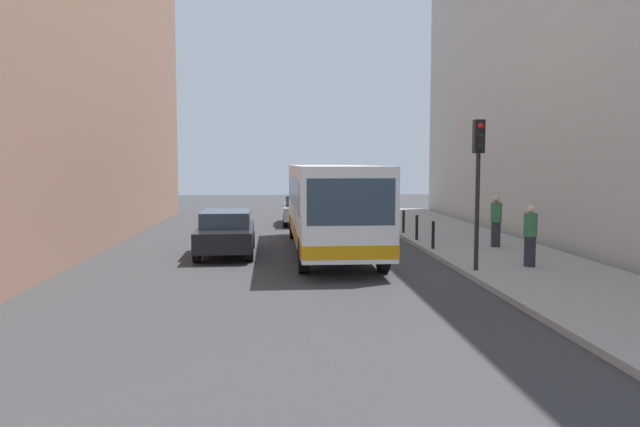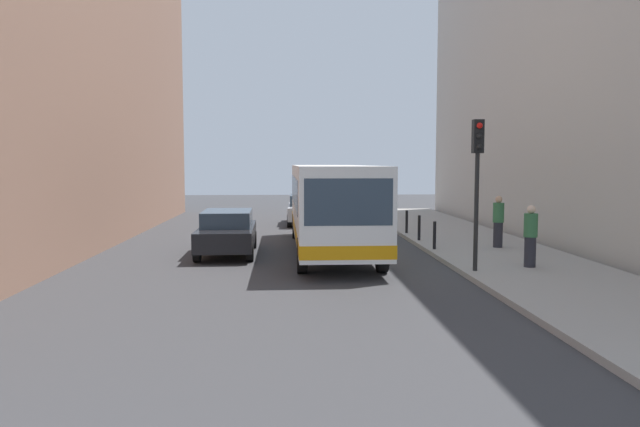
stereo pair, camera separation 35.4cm
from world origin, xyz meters
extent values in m
plane|color=#38383A|center=(0.00, 0.00, 0.00)|extent=(80.00, 80.00, 0.00)
cube|color=#9E9991|center=(5.40, 0.00, 0.07)|extent=(4.40, 40.00, 0.15)
cube|color=#936B56|center=(-11.50, 4.00, 8.38)|extent=(7.00, 32.00, 16.76)
cube|color=#BCB7AD|center=(11.50, 4.00, 7.65)|extent=(7.00, 32.00, 15.30)
cube|color=white|center=(-0.06, 2.34, 1.75)|extent=(2.57, 11.02, 2.50)
cube|color=orange|center=(-0.06, 2.34, 0.80)|extent=(2.59, 11.04, 0.36)
cube|color=#2D3D4C|center=(-0.03, -3.14, 2.10)|extent=(2.26, 0.07, 1.20)
cube|color=#2D3D4C|center=(-0.06, 2.84, 2.10)|extent=(2.58, 9.42, 1.00)
cylinder|color=black|center=(1.09, -1.55, 0.50)|extent=(0.29, 1.00, 1.00)
cylinder|color=black|center=(-1.17, -1.57, 0.50)|extent=(0.29, 1.00, 1.00)
cylinder|color=black|center=(1.05, 6.25, 0.50)|extent=(0.29, 1.00, 1.00)
cylinder|color=black|center=(-1.21, 6.23, 0.50)|extent=(0.29, 1.00, 1.00)
cube|color=black|center=(-3.60, 2.00, 0.64)|extent=(1.88, 4.43, 0.64)
cube|color=#2D3D4C|center=(-3.60, 2.15, 1.22)|extent=(1.65, 2.49, 0.52)
cylinder|color=black|center=(-2.75, 0.52, 0.32)|extent=(0.23, 0.64, 0.64)
cylinder|color=black|center=(-4.39, 0.49, 0.32)|extent=(0.23, 0.64, 0.64)
cylinder|color=black|center=(-2.81, 3.52, 0.32)|extent=(0.23, 0.64, 0.64)
cylinder|color=black|center=(-4.45, 3.49, 0.32)|extent=(0.23, 0.64, 0.64)
cube|color=#A5A8AD|center=(-0.61, 11.94, 0.64)|extent=(1.89, 4.44, 0.64)
cube|color=#2D3D4C|center=(-0.60, 12.09, 1.22)|extent=(1.65, 2.50, 0.52)
cylinder|color=black|center=(0.18, 10.43, 0.32)|extent=(0.23, 0.64, 0.64)
cylinder|color=black|center=(-1.46, 10.46, 0.32)|extent=(0.23, 0.64, 0.64)
cylinder|color=black|center=(0.25, 13.42, 0.32)|extent=(0.23, 0.64, 0.64)
cylinder|color=black|center=(-1.39, 13.46, 0.32)|extent=(0.23, 0.64, 0.64)
cylinder|color=black|center=(3.55, -2.27, 1.75)|extent=(0.12, 0.12, 3.20)
cube|color=black|center=(3.55, -2.27, 3.80)|extent=(0.28, 0.24, 0.90)
sphere|color=red|center=(3.55, -2.40, 4.08)|extent=(0.16, 0.16, 0.16)
sphere|color=black|center=(3.55, -2.40, 3.80)|extent=(0.16, 0.16, 0.16)
sphere|color=black|center=(3.55, -2.40, 3.52)|extent=(0.16, 0.16, 0.16)
cylinder|color=black|center=(3.45, 1.86, 0.62)|extent=(0.11, 0.11, 0.95)
cylinder|color=black|center=(3.45, 4.24, 0.62)|extent=(0.11, 0.11, 0.95)
cylinder|color=black|center=(3.45, 6.62, 0.62)|extent=(0.11, 0.11, 0.95)
cylinder|color=#26262D|center=(5.28, -1.78, 0.58)|extent=(0.32, 0.32, 0.86)
cylinder|color=#336B3F|center=(5.28, -1.78, 1.34)|extent=(0.38, 0.38, 0.66)
sphere|color=beige|center=(5.28, -1.78, 1.79)|extent=(0.24, 0.24, 0.24)
cylinder|color=#26262D|center=(5.77, 2.18, 0.59)|extent=(0.32, 0.32, 0.88)
cylinder|color=#336B3F|center=(5.77, 2.18, 1.37)|extent=(0.38, 0.38, 0.68)
sphere|color=tan|center=(5.77, 2.18, 1.83)|extent=(0.24, 0.24, 0.24)
camera|label=1|loc=(-1.95, -18.22, 3.09)|focal=33.73mm
camera|label=2|loc=(-1.59, -18.25, 3.09)|focal=33.73mm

